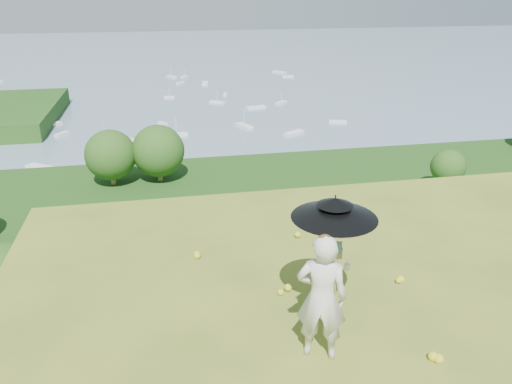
{
  "coord_description": "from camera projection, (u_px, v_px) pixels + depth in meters",
  "views": [
    {
      "loc": [
        -4.0,
        -3.97,
        4.66
      ],
      "look_at": [
        -2.4,
        4.19,
        1.18
      ],
      "focal_mm": 35.0,
      "sensor_mm": 36.0,
      "label": 1
    }
  ],
  "objects": [
    {
      "name": "sun_umbrella",
      "position": [
        334.0,
        226.0,
        6.73
      ],
      "size": [
        1.57,
        1.57,
        0.9
      ],
      "primitive_type": null,
      "rotation": [
        0.0,
        0.0,
        -0.46
      ],
      "color": "black",
      "rests_on": "field_easel"
    },
    {
      "name": "painter_cap",
      "position": [
        325.0,
        239.0,
        6.12
      ],
      "size": [
        0.26,
        0.28,
        0.1
      ],
      "primitive_type": null,
      "rotation": [
        0.0,
        0.0,
        -0.28
      ],
      "color": "#DF7A7F",
      "rests_on": "painter"
    },
    {
      "name": "harbor_town",
      "position": [
        191.0,
        199.0,
        85.39
      ],
      "size": [
        110.0,
        22.0,
        5.0
      ],
      "primitive_type": null,
      "color": "silver",
      "rests_on": "shoreline_tier"
    },
    {
      "name": "bay_water",
      "position": [
        166.0,
        72.0,
        236.49
      ],
      "size": [
        700.0,
        700.0,
        0.0
      ],
      "primitive_type": "plane",
      "color": "slate",
      "rests_on": "ground"
    },
    {
      "name": "forest_slope",
      "position": [
        220.0,
        354.0,
        48.99
      ],
      "size": [
        140.0,
        56.0,
        22.0
      ],
      "primitive_type": "cube",
      "color": "#113A0F",
      "rests_on": "bay_water"
    },
    {
      "name": "painter",
      "position": [
        321.0,
        297.0,
        6.45
      ],
      "size": [
        0.78,
        0.65,
        1.82
      ],
      "primitive_type": "imported",
      "rotation": [
        0.0,
        0.0,
        2.76
      ],
      "color": "silver",
      "rests_on": "ground"
    },
    {
      "name": "moored_boats",
      "position": [
        134.0,
        111.0,
        162.63
      ],
      "size": [
        140.0,
        140.0,
        0.7
      ],
      "primitive_type": null,
      "color": "white",
      "rests_on": "bay_water"
    },
    {
      "name": "slope_trees",
      "position": [
        215.0,
        227.0,
        43.58
      ],
      "size": [
        110.0,
        50.0,
        6.0
      ],
      "primitive_type": null,
      "color": "#285218",
      "rests_on": "forest_slope"
    },
    {
      "name": "shoreline_tier",
      "position": [
        192.0,
        233.0,
        87.91
      ],
      "size": [
        170.0,
        28.0,
        8.0
      ],
      "primitive_type": "cube",
      "color": "#686153",
      "rests_on": "bay_water"
    },
    {
      "name": "field_easel",
      "position": [
        330.0,
        285.0,
        7.06
      ],
      "size": [
        0.64,
        0.64,
        1.45
      ],
      "primitive_type": null,
      "rotation": [
        0.0,
        0.0,
        -0.19
      ],
      "color": "olive",
      "rests_on": "ground"
    },
    {
      "name": "wildflowers",
      "position": [
        502.0,
        377.0,
        6.31
      ],
      "size": [
        10.0,
        10.5,
        0.12
      ],
      "primitive_type": null,
      "color": "gold",
      "rests_on": "ground"
    }
  ]
}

